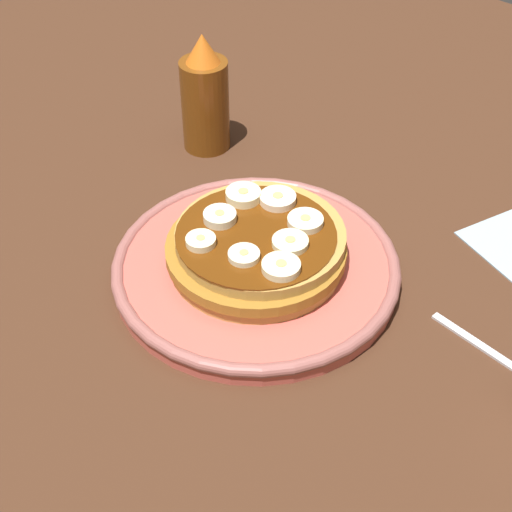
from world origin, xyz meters
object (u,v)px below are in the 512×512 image
at_px(pancake_stack, 258,248).
at_px(banana_slice_0, 244,256).
at_px(fork, 508,362).
at_px(banana_slice_2, 278,199).
at_px(syrup_bottle, 205,98).
at_px(banana_slice_5, 290,243).
at_px(plate, 256,267).
at_px(banana_slice_1, 305,222).
at_px(banana_slice_7, 243,196).
at_px(banana_slice_4, 281,267).
at_px(banana_slice_6, 201,242).
at_px(banana_slice_3, 220,217).

xyz_separation_m(pancake_stack, banana_slice_0, (-0.01, 0.03, 0.02)).
bearing_deg(fork, pancake_stack, 15.37).
xyz_separation_m(banana_slice_2, syrup_bottle, (0.17, -0.07, 0.01)).
bearing_deg(banana_slice_5, pancake_stack, 14.07).
distance_m(banana_slice_2, fork, 0.24).
bearing_deg(banana_slice_0, plate, -64.92).
relative_size(banana_slice_1, banana_slice_7, 0.98).
xyz_separation_m(plate, banana_slice_0, (-0.01, 0.03, 0.04)).
relative_size(plate, banana_slice_5, 8.26).
bearing_deg(fork, banana_slice_7, 7.09).
xyz_separation_m(banana_slice_4, fork, (-0.17, -0.08, -0.05)).
bearing_deg(banana_slice_2, syrup_bottle, -23.56).
relative_size(banana_slice_5, syrup_bottle, 0.24).
bearing_deg(banana_slice_2, banana_slice_6, 84.20).
height_order(banana_slice_0, banana_slice_5, same).
height_order(fork, syrup_bottle, syrup_bottle).
height_order(pancake_stack, banana_slice_6, banana_slice_6).
bearing_deg(banana_slice_6, syrup_bottle, -45.21).
bearing_deg(pancake_stack, banana_slice_5, -165.93).
bearing_deg(banana_slice_5, banana_slice_6, 41.83).
bearing_deg(syrup_bottle, fork, 171.64).
xyz_separation_m(pancake_stack, banana_slice_3, (0.04, 0.01, 0.02)).
relative_size(pancake_stack, banana_slice_5, 5.19).
bearing_deg(banana_slice_0, banana_slice_3, -23.49).
relative_size(pancake_stack, banana_slice_7, 5.01).
xyz_separation_m(banana_slice_6, syrup_bottle, (0.16, -0.16, 0.01)).
height_order(banana_slice_3, banana_slice_4, banana_slice_3).
relative_size(plate, syrup_bottle, 1.96).
relative_size(banana_slice_2, fork, 0.26).
bearing_deg(banana_slice_3, banana_slice_7, -80.13).
height_order(plate, banana_slice_6, banana_slice_6).
height_order(plate, banana_slice_0, banana_slice_0).
bearing_deg(banana_slice_0, banana_slice_7, -46.09).
height_order(banana_slice_0, banana_slice_1, banana_slice_1).
bearing_deg(pancake_stack, banana_slice_6, 58.69).
xyz_separation_m(banana_slice_5, syrup_bottle, (0.22, -0.11, 0.01)).
height_order(banana_slice_1, syrup_bottle, syrup_bottle).
relative_size(banana_slice_6, fork, 0.20).
bearing_deg(pancake_stack, banana_slice_7, -32.40).
height_order(banana_slice_6, fork, banana_slice_6).
bearing_deg(banana_slice_5, banana_slice_7, -15.08).
xyz_separation_m(banana_slice_1, banana_slice_7, (0.07, 0.01, 0.00)).
distance_m(banana_slice_4, banana_slice_5, 0.03).
distance_m(banana_slice_2, banana_slice_4, 0.09).
bearing_deg(pancake_stack, banana_slice_4, 155.05).
height_order(banana_slice_5, syrup_bottle, syrup_bottle).
distance_m(banana_slice_5, syrup_bottle, 0.25).
bearing_deg(banana_slice_7, banana_slice_1, -170.78).
bearing_deg(banana_slice_6, banana_slice_0, -162.81).
bearing_deg(banana_slice_3, banana_slice_2, -109.88).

